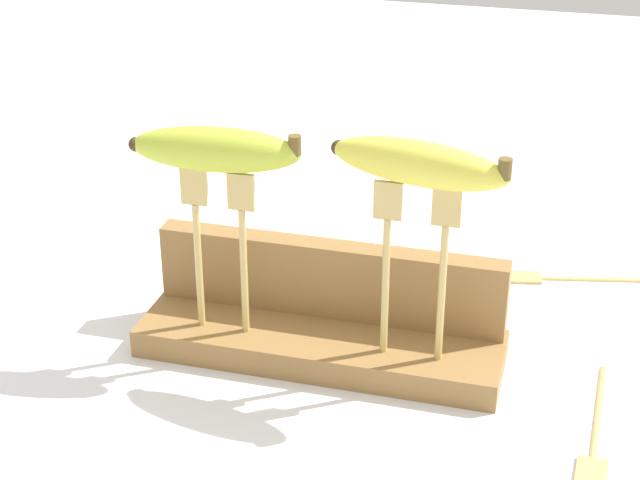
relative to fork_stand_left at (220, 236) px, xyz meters
The scene contains 9 objects.
ground_plane 0.16m from the fork_stand_left, 10.75° to the left, with size 3.00×3.00×0.00m, color silver.
wooden_board 0.15m from the fork_stand_left, 10.75° to the left, with size 0.36×0.10×0.03m, color olive.
board_backstop 0.13m from the fork_stand_left, 31.06° to the left, with size 0.35×0.03×0.08m, color olive.
fork_stand_left is the anchor object (origin of this frame).
fork_stand_right 0.19m from the fork_stand_left, ahead, with size 0.08×0.01×0.17m.
banana_raised_left 0.09m from the fork_stand_left, behind, with size 0.16×0.05×0.04m.
banana_raised_right 0.21m from the fork_stand_left, ahead, with size 0.17×0.07×0.04m.
fork_fallen_near 0.42m from the fork_stand_left, 37.26° to the left, with size 0.18×0.06×0.01m.
fork_fallen_far 0.39m from the fork_stand_left, ahead, with size 0.03×0.18×0.01m.
Camera 1 is at (0.23, -0.84, 0.56)m, focal length 57.85 mm.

